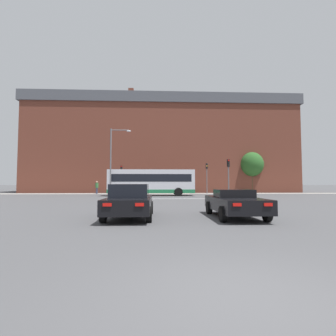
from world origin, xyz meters
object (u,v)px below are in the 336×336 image
(traffic_light_far_left, at_px, (121,175))
(pedestrian_waiting, at_px, (97,186))
(car_saloon_left, at_px, (130,201))
(street_lamp_junction, at_px, (114,155))
(pedestrian_walking_west, at_px, (128,187))
(car_roadster_right, at_px, (235,203))
(pedestrian_walking_east, at_px, (194,187))
(bus_crossing_lead, at_px, (151,182))
(traffic_light_near_right, at_px, (228,172))
(traffic_light_far_right, at_px, (207,173))

(traffic_light_far_left, relative_size, pedestrian_waiting, 2.22)
(pedestrian_waiting, bearing_deg, car_saloon_left, 50.13)
(traffic_light_far_left, distance_m, pedestrian_waiting, 3.85)
(street_lamp_junction, relative_size, pedestrian_walking_west, 4.78)
(traffic_light_far_left, height_order, pedestrian_walking_west, traffic_light_far_left)
(car_roadster_right, height_order, pedestrian_walking_east, pedestrian_walking_east)
(pedestrian_walking_east, bearing_deg, pedestrian_walking_west, -107.53)
(bus_crossing_lead, xyz_separation_m, pedestrian_walking_east, (6.28, 7.11, -0.74))
(car_roadster_right, relative_size, pedestrian_walking_east, 2.74)
(car_saloon_left, bearing_deg, car_roadster_right, -1.12)
(bus_crossing_lead, height_order, traffic_light_near_right, traffic_light_near_right)
(traffic_light_far_left, xyz_separation_m, pedestrian_walking_west, (0.94, 0.73, -1.80))
(car_roadster_right, height_order, pedestrian_walking_west, pedestrian_walking_west)
(car_saloon_left, xyz_separation_m, bus_crossing_lead, (0.64, 20.26, 0.94))
(traffic_light_far_right, bearing_deg, pedestrian_waiting, 179.79)
(traffic_light_far_right, relative_size, pedestrian_waiting, 2.43)
(car_saloon_left, xyz_separation_m, traffic_light_near_right, (8.83, 15.24, 1.98))
(pedestrian_waiting, bearing_deg, pedestrian_walking_west, 134.18)
(car_saloon_left, distance_m, car_roadster_right, 4.76)
(traffic_light_near_right, height_order, street_lamp_junction, street_lamp_junction)
(car_roadster_right, height_order, street_lamp_junction, street_lamp_junction)
(pedestrian_walking_east, bearing_deg, car_saloon_left, -33.88)
(car_saloon_left, xyz_separation_m, pedestrian_walking_east, (6.92, 27.36, 0.20))
(bus_crossing_lead, distance_m, traffic_light_far_right, 10.09)
(traffic_light_far_left, relative_size, traffic_light_far_right, 0.92)
(traffic_light_far_left, height_order, traffic_light_near_right, traffic_light_far_left)
(car_roadster_right, distance_m, bus_crossing_lead, 20.81)
(car_saloon_left, xyz_separation_m, traffic_light_far_right, (8.70, 26.19, 2.22))
(car_saloon_left, height_order, car_roadster_right, car_saloon_left)
(traffic_light_far_left, xyz_separation_m, traffic_light_near_right, (12.64, -11.02, -0.01))
(car_saloon_left, bearing_deg, street_lamp_junction, 101.49)
(street_lamp_junction, bearing_deg, pedestrian_walking_east, 40.37)
(car_roadster_right, bearing_deg, bus_crossing_lead, 101.69)
(traffic_light_far_right, bearing_deg, traffic_light_far_left, 179.68)
(car_saloon_left, relative_size, pedestrian_walking_east, 2.87)
(traffic_light_far_right, relative_size, pedestrian_walking_west, 2.72)
(traffic_light_near_right, relative_size, pedestrian_walking_east, 2.48)
(traffic_light_far_right, xyz_separation_m, pedestrian_walking_east, (-1.77, 1.17, -2.02))
(traffic_light_near_right, height_order, pedestrian_walking_east, traffic_light_near_right)
(car_roadster_right, xyz_separation_m, pedestrian_waiting, (-12.04, 26.37, 0.44))
(car_roadster_right, bearing_deg, street_lamp_junction, 114.68)
(traffic_light_far_right, height_order, pedestrian_walking_west, traffic_light_far_right)
(car_roadster_right, bearing_deg, traffic_light_far_right, 81.76)
(bus_crossing_lead, bearing_deg, pedestrian_walking_east, -41.48)
(car_saloon_left, relative_size, bus_crossing_lead, 0.45)
(traffic_light_far_left, distance_m, pedestrian_walking_east, 10.94)
(traffic_light_far_left, xyz_separation_m, traffic_light_far_right, (12.51, -0.07, 0.23))
(traffic_light_far_right, bearing_deg, bus_crossing_lead, -143.63)
(pedestrian_walking_east, bearing_deg, traffic_light_far_left, -103.81)
(bus_crossing_lead, distance_m, traffic_light_near_right, 9.66)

